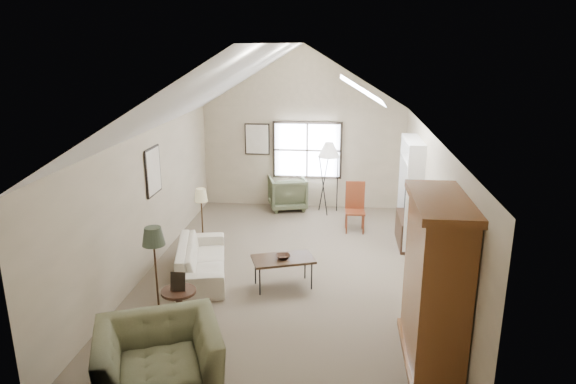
# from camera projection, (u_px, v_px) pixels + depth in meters

# --- Properties ---
(room_shell) EXTENTS (5.01, 8.01, 4.00)m
(room_shell) POSITION_uv_depth(u_px,v_px,m) (285.00, 93.00, 8.42)
(room_shell) COLOR #756453
(room_shell) RESTS_ON ground
(window) EXTENTS (1.72, 0.08, 1.42)m
(window) POSITION_uv_depth(u_px,v_px,m) (307.00, 150.00, 12.68)
(window) COLOR black
(window) RESTS_ON room_shell
(skylight) EXTENTS (0.80, 1.20, 0.52)m
(skylight) POSITION_uv_depth(u_px,v_px,m) (363.00, 89.00, 9.15)
(skylight) COLOR white
(skylight) RESTS_ON room_shell
(wall_art) EXTENTS (1.97, 3.71, 0.88)m
(wall_art) POSITION_uv_depth(u_px,v_px,m) (208.00, 154.00, 10.88)
(wall_art) COLOR black
(wall_art) RESTS_ON room_shell
(armoire) EXTENTS (0.60, 1.50, 2.20)m
(armoire) POSITION_uv_depth(u_px,v_px,m) (435.00, 281.00, 6.50)
(armoire) COLOR brown
(armoire) RESTS_ON ground
(tv_alcove) EXTENTS (0.32, 1.30, 2.10)m
(tv_alcove) POSITION_uv_depth(u_px,v_px,m) (410.00, 191.00, 10.29)
(tv_alcove) COLOR white
(tv_alcove) RESTS_ON ground
(media_console) EXTENTS (0.34, 1.18, 0.60)m
(media_console) POSITION_uv_depth(u_px,v_px,m) (406.00, 230.00, 10.53)
(media_console) COLOR #382316
(media_console) RESTS_ON ground
(tv_panel) EXTENTS (0.05, 0.90, 0.55)m
(tv_panel) POSITION_uv_depth(u_px,v_px,m) (408.00, 202.00, 10.35)
(tv_panel) COLOR black
(tv_panel) RESTS_ON media_console
(sofa) EXTENTS (1.25, 2.19, 0.60)m
(sofa) POSITION_uv_depth(u_px,v_px,m) (202.00, 259.00, 9.12)
(sofa) COLOR silver
(sofa) RESTS_ON ground
(armchair_near) EXTENTS (1.74, 1.64, 0.90)m
(armchair_near) POSITION_uv_depth(u_px,v_px,m) (159.00, 363.00, 5.92)
(armchair_near) COLOR #6A6A4A
(armchair_near) RESTS_ON ground
(armchair_far) EXTENTS (1.09, 1.10, 0.82)m
(armchair_far) POSITION_uv_depth(u_px,v_px,m) (287.00, 193.00, 12.77)
(armchair_far) COLOR #555F42
(armchair_far) RESTS_ON ground
(coffee_table) EXTENTS (1.15, 0.87, 0.52)m
(coffee_table) POSITION_uv_depth(u_px,v_px,m) (283.00, 272.00, 8.70)
(coffee_table) COLOR #372816
(coffee_table) RESTS_ON ground
(bowl) EXTENTS (0.31, 0.31, 0.06)m
(bowl) POSITION_uv_depth(u_px,v_px,m) (283.00, 256.00, 8.62)
(bowl) COLOR #331E14
(bowl) RESTS_ON coffee_table
(side_table) EXTENTS (0.62, 0.62, 0.52)m
(side_table) POSITION_uv_depth(u_px,v_px,m) (180.00, 306.00, 7.59)
(side_table) COLOR #3C2118
(side_table) RESTS_ON ground
(side_chair) EXTENTS (0.44, 0.44, 1.09)m
(side_chair) POSITION_uv_depth(u_px,v_px,m) (355.00, 208.00, 11.19)
(side_chair) COLOR maroon
(side_chair) RESTS_ON ground
(tripod_lamp) EXTENTS (0.58, 0.58, 1.78)m
(tripod_lamp) POSITION_uv_depth(u_px,v_px,m) (328.00, 177.00, 12.33)
(tripod_lamp) COLOR white
(tripod_lamp) RESTS_ON ground
(dark_lamp) EXTENTS (0.41, 0.41, 1.44)m
(dark_lamp) POSITION_uv_depth(u_px,v_px,m) (156.00, 271.00, 7.70)
(dark_lamp) COLOR #272E20
(dark_lamp) RESTS_ON ground
(tan_lamp) EXTENTS (0.31, 0.31, 1.29)m
(tan_lamp) POSITION_uv_depth(u_px,v_px,m) (202.00, 218.00, 10.20)
(tan_lamp) COLOR tan
(tan_lamp) RESTS_ON ground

